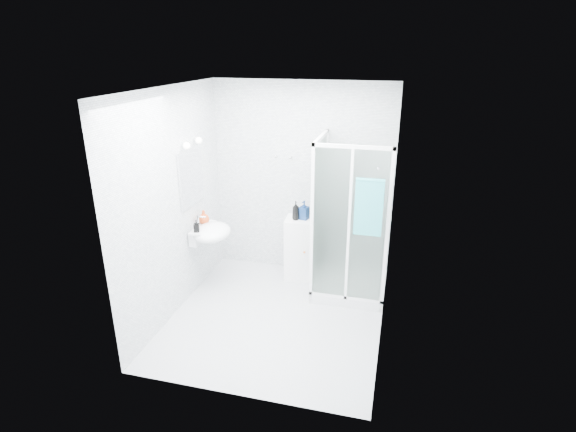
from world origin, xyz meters
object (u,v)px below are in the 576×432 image
(soap_dispenser_orange, at_px, (204,217))
(storage_cabinet, at_px, (299,248))
(hand_towel, at_px, (369,206))
(soap_dispenser_black, at_px, (196,226))
(wall_basin, at_px, (210,232))
(shampoo_bottle_a, at_px, (296,211))
(shower_enclosure, at_px, (344,261))
(shampoo_bottle_b, at_px, (304,210))

(soap_dispenser_orange, bearing_deg, storage_cabinet, 22.39)
(hand_towel, distance_m, soap_dispenser_black, 2.08)
(wall_basin, bearing_deg, shampoo_bottle_a, 28.66)
(hand_towel, distance_m, soap_dispenser_orange, 2.12)
(shower_enclosure, height_order, shampoo_bottle_b, shower_enclosure)
(hand_towel, distance_m, shampoo_bottle_b, 1.15)
(shower_enclosure, distance_m, shampoo_bottle_b, 0.83)
(wall_basin, xyz_separation_m, shampoo_bottle_a, (0.98, 0.53, 0.19))
(shower_enclosure, bearing_deg, hand_towel, -54.13)
(wall_basin, distance_m, hand_towel, 2.02)
(shower_enclosure, bearing_deg, shampoo_bottle_a, 162.18)
(wall_basin, xyz_separation_m, shampoo_bottle_b, (1.08, 0.58, 0.19))
(wall_basin, relative_size, soap_dispenser_orange, 3.13)
(soap_dispenser_black, bearing_deg, shampoo_bottle_b, 32.54)
(hand_towel, relative_size, shampoo_bottle_a, 2.65)
(wall_basin, relative_size, storage_cabinet, 0.65)
(shower_enclosure, height_order, storage_cabinet, shower_enclosure)
(soap_dispenser_black, bearing_deg, shower_enclosure, 15.45)
(shower_enclosure, xyz_separation_m, wall_basin, (-1.66, -0.32, 0.35))
(wall_basin, distance_m, shampoo_bottle_a, 1.13)
(hand_towel, height_order, soap_dispenser_orange, hand_towel)
(shampoo_bottle_a, height_order, soap_dispenser_black, shampoo_bottle_a)
(shampoo_bottle_b, xyz_separation_m, soap_dispenser_black, (-1.17, -0.75, -0.05))
(storage_cabinet, height_order, hand_towel, hand_towel)
(wall_basin, xyz_separation_m, hand_towel, (1.95, -0.09, 0.55))
(shower_enclosure, bearing_deg, storage_cabinet, 157.89)
(shower_enclosure, bearing_deg, soap_dispenser_black, -164.55)
(wall_basin, height_order, shampoo_bottle_b, shampoo_bottle_b)
(storage_cabinet, distance_m, shampoo_bottle_a, 0.56)
(hand_towel, xyz_separation_m, shampoo_bottle_a, (-0.97, 0.62, -0.36))
(wall_basin, bearing_deg, soap_dispenser_black, -119.68)
(shampoo_bottle_a, relative_size, soap_dispenser_orange, 1.39)
(shower_enclosure, distance_m, soap_dispenser_orange, 1.86)
(shampoo_bottle_b, distance_m, soap_dispenser_orange, 1.29)
(shampoo_bottle_a, xyz_separation_m, soap_dispenser_orange, (-1.10, -0.43, -0.03))
(shampoo_bottle_a, bearing_deg, shower_enclosure, -17.82)
(storage_cabinet, distance_m, soap_dispenser_black, 1.43)
(soap_dispenser_orange, xyz_separation_m, soap_dispenser_black, (0.03, -0.27, -0.01))
(shower_enclosure, bearing_deg, shampoo_bottle_b, 155.36)
(hand_towel, height_order, shampoo_bottle_a, hand_towel)
(storage_cabinet, relative_size, soap_dispenser_orange, 4.81)
(shampoo_bottle_a, bearing_deg, storage_cabinet, 47.93)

